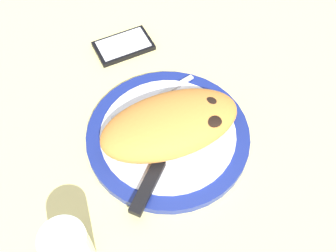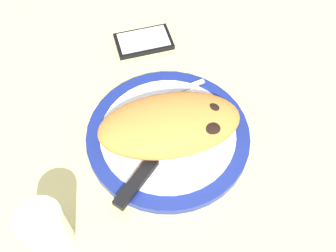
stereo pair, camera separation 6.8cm
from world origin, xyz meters
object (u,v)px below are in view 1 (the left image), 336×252
Objects in this scene: calzone at (172,123)px; knife at (155,172)px; water_glass at (69,251)px; plate at (168,135)px; fork at (147,103)px; smartphone at (124,46)px.

calzone is 1.31× the size of knife.
calzone is 25.23cm from water_glass.
water_glass reaches higher than plate.
calzone is 8.38cm from fork.
water_glass is (29.84, 31.16, 3.51)cm from smartphone.
water_glass is at bearing 10.69° from knife.
knife reaches higher than smartphone.
plate is 1.63× the size of fork.
water_glass is at bearing 19.22° from plate.
smartphone is at bearing -103.92° from calzone.
plate is 1.07× the size of calzone.
calzone is at bearing 86.49° from fork.
calzone is 2.10× the size of smartphone.
water_glass is (24.02, 7.68, -0.94)cm from calzone.
fork is 29.06cm from water_glass.
fork is at bearing 71.17° from smartphone.
fork is (-0.85, -7.25, 1.17)cm from plate.
calzone is at bearing 123.41° from plate.
plate reaches higher than smartphone.
knife is at bearing 37.55° from plate.
calzone is 8.62cm from knife.
water_glass is (24.50, 15.50, 2.02)cm from fork.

